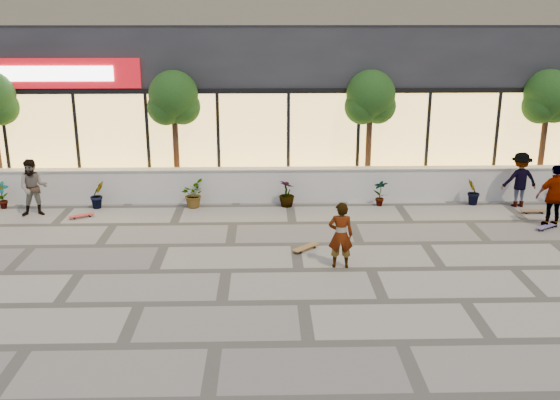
{
  "coord_description": "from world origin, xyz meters",
  "views": [
    {
      "loc": [
        -0.75,
        -11.34,
        5.58
      ],
      "look_at": [
        -0.39,
        2.81,
        1.3
      ],
      "focal_mm": 40.0,
      "sensor_mm": 36.0,
      "label": 1
    }
  ],
  "objects_px": {
    "skateboard_left": "(82,215)",
    "skateboard_right_near": "(533,211)",
    "skater_right_far": "(520,180)",
    "skateboard_right_far": "(546,227)",
    "skater_left": "(33,188)",
    "skater_right_near": "(555,196)",
    "skater_center": "(341,235)",
    "tree_midwest": "(174,101)",
    "tree_mideast": "(370,100)",
    "skateboard_center": "(306,247)",
    "tree_east": "(548,100)"
  },
  "relations": [
    {
      "from": "skater_right_far",
      "to": "skateboard_center",
      "type": "height_order",
      "value": "skater_right_far"
    },
    {
      "from": "tree_mideast",
      "to": "skater_center",
      "type": "relative_size",
      "value": 2.55
    },
    {
      "from": "skater_right_far",
      "to": "skateboard_right_far",
      "type": "xyz_separation_m",
      "value": [
        -0.03,
        -2.07,
        -0.75
      ]
    },
    {
      "from": "skateboard_center",
      "to": "skateboard_right_far",
      "type": "distance_m",
      "value": 6.68
    },
    {
      "from": "skateboard_center",
      "to": "skateboard_left",
      "type": "distance_m",
      "value": 6.73
    },
    {
      "from": "tree_mideast",
      "to": "skater_right_near",
      "type": "relative_size",
      "value": 2.28
    },
    {
      "from": "skater_right_far",
      "to": "skateboard_right_far",
      "type": "bearing_deg",
      "value": 85.53
    },
    {
      "from": "tree_east",
      "to": "skateboard_left",
      "type": "relative_size",
      "value": 5.69
    },
    {
      "from": "skateboard_left",
      "to": "skater_right_far",
      "type": "bearing_deg",
      "value": -25.09
    },
    {
      "from": "skateboard_center",
      "to": "skater_center",
      "type": "bearing_deg",
      "value": -98.82
    },
    {
      "from": "skater_right_far",
      "to": "skateboard_left",
      "type": "xyz_separation_m",
      "value": [
        -12.74,
        -0.79,
        -0.75
      ]
    },
    {
      "from": "tree_east",
      "to": "skateboard_center",
      "type": "relative_size",
      "value": 5.49
    },
    {
      "from": "tree_midwest",
      "to": "skateboard_right_far",
      "type": "xyz_separation_m",
      "value": [
        10.27,
        -3.47,
        -2.91
      ]
    },
    {
      "from": "skater_right_far",
      "to": "skateboard_left",
      "type": "distance_m",
      "value": 12.79
    },
    {
      "from": "skateboard_right_far",
      "to": "tree_mideast",
      "type": "bearing_deg",
      "value": 108.12
    },
    {
      "from": "skater_right_far",
      "to": "skateboard_right_far",
      "type": "relative_size",
      "value": 2.35
    },
    {
      "from": "skateboard_left",
      "to": "tree_midwest",
      "type": "bearing_deg",
      "value": 13.3
    },
    {
      "from": "tree_east",
      "to": "skateboard_right_near",
      "type": "xyz_separation_m",
      "value": [
        -1.0,
        -2.11,
        -2.91
      ]
    },
    {
      "from": "tree_mideast",
      "to": "skater_left",
      "type": "height_order",
      "value": "tree_mideast"
    },
    {
      "from": "tree_midwest",
      "to": "tree_mideast",
      "type": "xyz_separation_m",
      "value": [
        6.0,
        0.0,
        0.0
      ]
    },
    {
      "from": "skater_center",
      "to": "skateboard_right_far",
      "type": "height_order",
      "value": "skater_center"
    },
    {
      "from": "tree_mideast",
      "to": "skater_center",
      "type": "bearing_deg",
      "value": -104.75
    },
    {
      "from": "tree_midwest",
      "to": "skateboard_right_near",
      "type": "height_order",
      "value": "tree_midwest"
    },
    {
      "from": "tree_midwest",
      "to": "tree_east",
      "type": "relative_size",
      "value": 1.0
    },
    {
      "from": "tree_midwest",
      "to": "skateboard_left",
      "type": "distance_m",
      "value": 4.39
    },
    {
      "from": "tree_mideast",
      "to": "skateboard_center",
      "type": "bearing_deg",
      "value": -114.98
    },
    {
      "from": "skateboard_center",
      "to": "tree_east",
      "type": "bearing_deg",
      "value": -11.26
    },
    {
      "from": "skater_left",
      "to": "skateboard_left",
      "type": "relative_size",
      "value": 2.38
    },
    {
      "from": "tree_east",
      "to": "skateboard_right_near",
      "type": "height_order",
      "value": "tree_east"
    },
    {
      "from": "tree_midwest",
      "to": "skateboard_right_near",
      "type": "xyz_separation_m",
      "value": [
        10.5,
        -2.11,
        -2.91
      ]
    },
    {
      "from": "tree_east",
      "to": "skateboard_left",
      "type": "xyz_separation_m",
      "value": [
        -13.94,
        -2.19,
        -2.92
      ]
    },
    {
      "from": "tree_midwest",
      "to": "skater_right_near",
      "type": "distance_m",
      "value": 11.2
    },
    {
      "from": "skateboard_center",
      "to": "tree_midwest",
      "type": "bearing_deg",
      "value": 84.27
    },
    {
      "from": "skater_right_near",
      "to": "skater_right_far",
      "type": "relative_size",
      "value": 1.05
    },
    {
      "from": "tree_east",
      "to": "skater_center",
      "type": "relative_size",
      "value": 2.55
    },
    {
      "from": "tree_mideast",
      "to": "skateboard_right_far",
      "type": "height_order",
      "value": "tree_mideast"
    },
    {
      "from": "tree_midwest",
      "to": "skateboard_left",
      "type": "height_order",
      "value": "tree_midwest"
    },
    {
      "from": "skater_left",
      "to": "skateboard_left",
      "type": "xyz_separation_m",
      "value": [
        1.36,
        -0.26,
        -0.75
      ]
    },
    {
      "from": "skateboard_left",
      "to": "skateboard_center",
      "type": "bearing_deg",
      "value": -52.02
    },
    {
      "from": "tree_mideast",
      "to": "skater_right_far",
      "type": "distance_m",
      "value": 5.02
    },
    {
      "from": "skater_center",
      "to": "skateboard_left",
      "type": "xyz_separation_m",
      "value": [
        -6.89,
        3.71,
        -0.7
      ]
    },
    {
      "from": "skater_center",
      "to": "skateboard_right_far",
      "type": "distance_m",
      "value": 6.35
    },
    {
      "from": "skater_right_far",
      "to": "skateboard_right_near",
      "type": "relative_size",
      "value": 2.2
    },
    {
      "from": "tree_midwest",
      "to": "skateboard_right_far",
      "type": "bearing_deg",
      "value": -18.65
    },
    {
      "from": "skater_right_far",
      "to": "skateboard_right_far",
      "type": "height_order",
      "value": "skater_right_far"
    },
    {
      "from": "skater_right_near",
      "to": "skater_center",
      "type": "bearing_deg",
      "value": 22.38
    },
    {
      "from": "skateboard_right_near",
      "to": "skateboard_right_far",
      "type": "relative_size",
      "value": 1.07
    },
    {
      "from": "skateboard_left",
      "to": "skateboard_right_near",
      "type": "relative_size",
      "value": 0.92
    },
    {
      "from": "tree_mideast",
      "to": "skateboard_right_far",
      "type": "xyz_separation_m",
      "value": [
        4.27,
        -3.47,
        -2.91
      ]
    },
    {
      "from": "skateboard_right_far",
      "to": "skateboard_center",
      "type": "bearing_deg",
      "value": 159.19
    }
  ]
}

